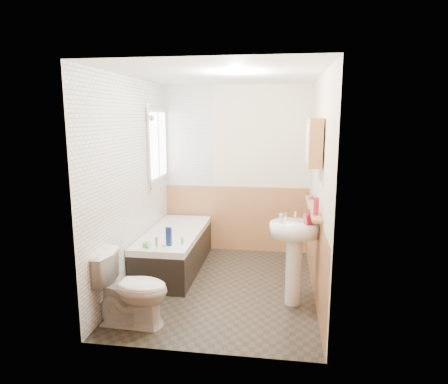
{
  "coord_description": "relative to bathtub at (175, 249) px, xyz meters",
  "views": [
    {
      "loc": [
        0.68,
        -4.52,
        2.05
      ],
      "look_at": [
        0.0,
        0.15,
        1.15
      ],
      "focal_mm": 32.0,
      "sensor_mm": 36.0,
      "label": 1
    }
  ],
  "objects": [
    {
      "name": "window",
      "position": [
        -0.33,
        0.45,
        1.37
      ],
      "size": [
        0.03,
        0.79,
        0.99
      ],
      "color": "white",
      "rests_on": "wall_left"
    },
    {
      "name": "tile_cladding_left",
      "position": [
        -0.36,
        -0.5,
        0.97
      ],
      "size": [
        0.01,
        2.8,
        2.5
      ],
      "primitive_type": "cube",
      "color": "white",
      "rests_on": "wall_left"
    },
    {
      "name": "wall_left",
      "position": [
        -0.38,
        -0.5,
        0.97
      ],
      "size": [
        0.02,
        2.8,
        2.5
      ],
      "primitive_type": "cube",
      "color": "beige",
      "rests_on": "ground"
    },
    {
      "name": "toilet",
      "position": [
        -0.03,
        -1.5,
        0.09
      ],
      "size": [
        0.78,
        0.46,
        0.74
      ],
      "primitive_type": "imported",
      "rotation": [
        0.0,
        0.0,
        1.52
      ],
      "color": "white",
      "rests_on": "floor"
    },
    {
      "name": "pine_shelf",
      "position": [
        1.77,
        -0.55,
        0.76
      ],
      "size": [
        0.1,
        1.26,
        0.03
      ],
      "primitive_type": "cube",
      "color": "#B87A4B",
      "rests_on": "wall_right"
    },
    {
      "name": "floor",
      "position": [
        0.73,
        -0.5,
        -0.28
      ],
      "size": [
        2.8,
        2.8,
        0.0
      ],
      "primitive_type": "plane",
      "color": "black",
      "rests_on": "ground"
    },
    {
      "name": "shower_riser",
      "position": [
        -0.31,
        0.02,
        1.45
      ],
      "size": [
        0.1,
        0.08,
        1.18
      ],
      "color": "silver",
      "rests_on": "wall_left"
    },
    {
      "name": "bathtub",
      "position": [
        0.0,
        0.0,
        0.0
      ],
      "size": [
        0.7,
        1.71,
        0.67
      ],
      "color": "black",
      "rests_on": "floor"
    },
    {
      "name": "wainscot_right",
      "position": [
        1.82,
        -0.5,
        0.22
      ],
      "size": [
        0.01,
        2.8,
        1.0
      ],
      "primitive_type": "cube",
      "color": "#B87A4B",
      "rests_on": "wall_right"
    },
    {
      "name": "foam_can",
      "position": [
        1.77,
        -0.95,
        0.87
      ],
      "size": [
        0.07,
        0.07,
        0.18
      ],
      "primitive_type": "cylinder",
      "rotation": [
        0.0,
        0.0,
        -0.43
      ],
      "color": "maroon",
      "rests_on": "pine_shelf"
    },
    {
      "name": "orange_bottle",
      "position": [
        0.25,
        -0.54,
        0.3
      ],
      "size": [
        0.03,
        0.03,
        0.08
      ],
      "primitive_type": "cylinder",
      "rotation": [
        0.0,
        0.0,
        -0.17
      ],
      "color": "#59C647",
      "rests_on": "bathtub"
    },
    {
      "name": "wall_front",
      "position": [
        0.73,
        -1.91,
        0.97
      ],
      "size": [
        2.2,
        0.02,
        2.5
      ],
      "primitive_type": "cube",
      "color": "beige",
      "rests_on": "ground"
    },
    {
      "name": "cream_jar",
      "position": [
        -0.14,
        -0.71,
        0.28
      ],
      "size": [
        0.11,
        0.11,
        0.06
      ],
      "primitive_type": "cylinder",
      "rotation": [
        0.0,
        0.0,
        -0.32
      ],
      "color": "#59C647",
      "rests_on": "bathtub"
    },
    {
      "name": "sink",
      "position": [
        1.57,
        -0.82,
        0.38
      ],
      "size": [
        0.54,
        0.44,
        1.04
      ],
      "rotation": [
        0.0,
        0.0,
        -0.04
      ],
      "color": "white",
      "rests_on": "floor"
    },
    {
      "name": "ceiling",
      "position": [
        0.73,
        -0.5,
        2.22
      ],
      "size": [
        2.8,
        2.8,
        0.0
      ],
      "primitive_type": "plane",
      "rotation": [
        3.14,
        0.0,
        0.0
      ],
      "color": "white",
      "rests_on": "ground"
    },
    {
      "name": "wall_back",
      "position": [
        0.73,
        0.91,
        0.97
      ],
      "size": [
        2.2,
        0.02,
        2.5
      ],
      "primitive_type": "cube",
      "color": "beige",
      "rests_on": "ground"
    },
    {
      "name": "clear_bottle",
      "position": [
        1.42,
        -0.86,
        0.7
      ],
      "size": [
        0.05,
        0.05,
        0.1
      ],
      "primitive_type": "cylinder",
      "rotation": [
        0.0,
        0.0,
        0.31
      ],
      "color": "silver",
      "rests_on": "sink"
    },
    {
      "name": "wall_right",
      "position": [
        1.84,
        -0.5,
        0.97
      ],
      "size": [
        0.02,
        2.8,
        2.5
      ],
      "primitive_type": "cube",
      "color": "beige",
      "rests_on": "ground"
    },
    {
      "name": "wainscot_back",
      "position": [
        0.73,
        0.89,
        0.22
      ],
      "size": [
        2.2,
        0.01,
        1.0
      ],
      "primitive_type": "cube",
      "color": "#B87A4B",
      "rests_on": "wall_back"
    },
    {
      "name": "soap_bottle",
      "position": [
        1.71,
        -0.88,
        0.69
      ],
      "size": [
        0.13,
        0.18,
        0.08
      ],
      "primitive_type": "imported",
      "rotation": [
        0.0,
        0.0,
        0.37
      ],
      "color": "maroon",
      "rests_on": "sink"
    },
    {
      "name": "blue_gel",
      "position": [
        0.11,
        -0.62,
        0.37
      ],
      "size": [
        0.07,
        0.05,
        0.23
      ],
      "primitive_type": "cube",
      "rotation": [
        0.0,
        0.0,
        -0.14
      ],
      "color": "navy",
      "rests_on": "bathtub"
    },
    {
      "name": "wainscot_front",
      "position": [
        0.73,
        -1.89,
        0.22
      ],
      "size": [
        2.2,
        0.01,
        1.0
      ],
      "primitive_type": "cube",
      "color": "#B87A4B",
      "rests_on": "wall_front"
    },
    {
      "name": "tile_return_back",
      "position": [
        0.01,
        0.89,
        1.47
      ],
      "size": [
        0.75,
        0.01,
        1.5
      ],
      "primitive_type": "cube",
      "color": "white",
      "rests_on": "wall_back"
    },
    {
      "name": "medicine_cabinet",
      "position": [
        1.74,
        -0.67,
        1.5
      ],
      "size": [
        0.14,
        0.56,
        0.51
      ],
      "color": "#B87A4B",
      "rests_on": "wall_right"
    },
    {
      "name": "green_bottle",
      "position": [
        1.77,
        -0.81,
        0.88
      ],
      "size": [
        0.05,
        0.05,
        0.21
      ],
      "primitive_type": "cone",
      "rotation": [
        0.0,
        0.0,
        0.17
      ],
      "color": "maroon",
      "rests_on": "pine_shelf"
    },
    {
      "name": "black_jar",
      "position": [
        1.77,
        -0.16,
        0.8
      ],
      "size": [
        0.07,
        0.07,
        0.04
      ],
      "primitive_type": "cylinder",
      "rotation": [
        0.0,
        0.0,
        -0.02
      ],
      "color": "purple",
      "rests_on": "pine_shelf"
    }
  ]
}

